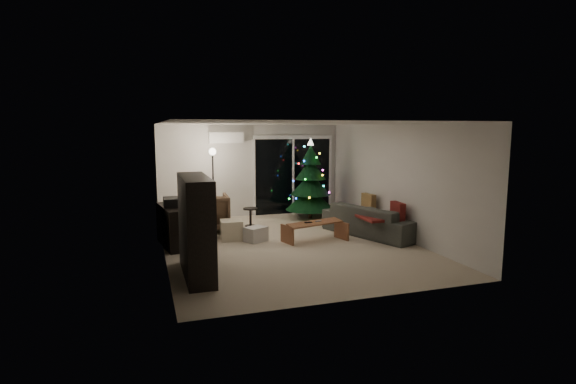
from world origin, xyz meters
name	(u,v)px	position (x,y,z in m)	size (l,w,h in m)	color
room	(287,186)	(0.46, 1.49, 1.02)	(6.50, 7.51, 2.60)	beige
bookshelf	(183,227)	(-2.25, -1.48, 0.82)	(0.41, 1.64, 1.64)	black
media_cabinet	(175,226)	(-2.25, 0.56, 0.41)	(0.50, 1.32, 0.83)	black
stereo	(174,202)	(-2.25, 0.56, 0.91)	(0.42, 0.50, 0.18)	black
armchair	(208,213)	(-1.42, 1.69, 0.44)	(0.94, 0.96, 0.88)	#4E392C
ottoman	(232,230)	(-1.05, 0.74, 0.21)	(0.47, 0.47, 0.42)	beige
cardboard_box_a	(204,232)	(-1.62, 1.00, 0.15)	(0.42, 0.32, 0.30)	silver
cardboard_box_b	(256,234)	(-0.59, 0.41, 0.15)	(0.44, 0.33, 0.31)	silver
side_table	(251,217)	(-0.35, 1.90, 0.23)	(0.36, 0.36, 0.46)	black
floor_lamp	(213,188)	(-1.17, 2.44, 0.93)	(0.30, 0.30, 1.86)	black
sofa	(372,220)	(2.05, 0.16, 0.34)	(2.33, 0.91, 0.68)	#444642
sofa_throw	(368,214)	(1.95, 0.16, 0.49)	(0.73, 1.68, 0.06)	maroon
cushion_a	(368,203)	(2.30, 0.81, 0.62)	(0.13, 0.45, 0.45)	olive
cushion_b	(398,213)	(2.30, -0.49, 0.62)	(0.13, 0.45, 0.45)	maroon
coffee_table	(315,232)	(0.61, 0.02, 0.21)	(1.31, 0.46, 0.41)	brown
remote_a	(308,222)	(0.46, 0.02, 0.42)	(0.16, 0.05, 0.02)	black
remote_b	(318,221)	(0.71, 0.07, 0.42)	(0.15, 0.04, 0.02)	slate
christmas_tree	(310,179)	(1.40, 2.36, 1.07)	(1.32, 1.32, 2.14)	#0C3416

